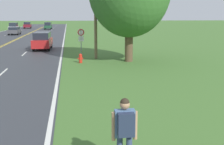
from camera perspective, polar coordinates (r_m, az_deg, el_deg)
hitchhiker_person at (r=6.31m, az=2.63°, el=-11.13°), size 0.58×0.42×1.71m
fire_hydrant at (r=21.10m, az=-6.42°, el=2.92°), size 0.42×0.26×0.70m
traffic_sign at (r=24.18m, az=-6.32°, el=7.42°), size 0.60×0.10×2.38m
utility_pole_midground at (r=22.92m, az=-3.38°, el=12.60°), size 1.80×0.24×7.56m
car_red_suv_approaching at (r=30.30m, az=-13.94°, el=6.36°), size 1.81×4.78×1.79m
car_dark_grey_hatchback_mid_near at (r=55.38m, az=-19.21°, el=8.06°), size 1.93×3.79×1.41m
car_silver_suv_mid_far at (r=70.59m, az=-19.35°, el=8.81°), size 1.77×4.87×1.85m
car_dark_green_van_receding at (r=75.54m, az=-12.86°, el=9.28°), size 1.88×4.17×1.81m
car_maroon_suv_distant at (r=82.48m, az=-16.81°, el=9.23°), size 2.04×4.16×1.74m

